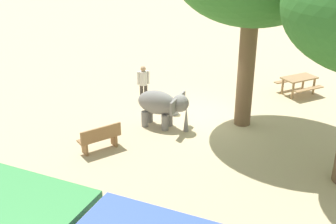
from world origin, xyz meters
TOP-DOWN VIEW (x-y plane):
  - ground_plane at (0.00, 0.00)m, footprint 60.00×60.00m
  - elephant at (0.99, 1.29)m, footprint 1.97×1.33m
  - person_handler at (2.61, -0.43)m, footprint 0.41×0.36m
  - wooden_bench at (2.08, 3.73)m, footprint 1.07×1.40m
  - picnic_table_near at (-3.09, -4.14)m, footprint 2.09×2.10m
  - feed_bucket at (1.04, 0.07)m, footprint 0.36×0.36m

SIDE VIEW (x-z plane):
  - ground_plane at x=0.00m, z-range 0.00..0.00m
  - feed_bucket at x=1.04m, z-range 0.00..0.32m
  - wooden_bench at x=2.08m, z-range 0.03..0.91m
  - picnic_table_near at x=-3.09m, z-range 0.20..0.98m
  - elephant at x=0.99m, z-range 0.19..1.56m
  - person_handler at x=2.61m, z-range 0.14..1.76m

